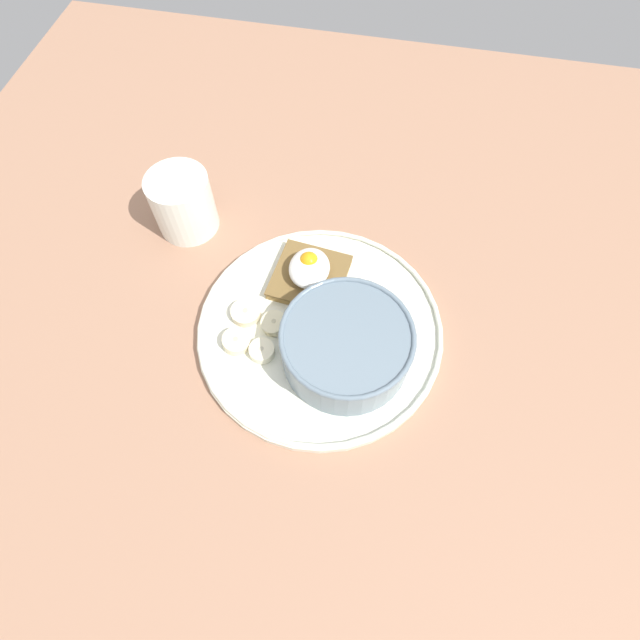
{
  "coord_description": "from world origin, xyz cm",
  "views": [
    {
      "loc": [
        27.17,
        5.51,
        55.25
      ],
      "look_at": [
        0.0,
        0.0,
        5.0
      ],
      "focal_mm": 28.0,
      "sensor_mm": 36.0,
      "label": 1
    }
  ],
  "objects_px": {
    "poached_egg": "(309,267)",
    "banana_slice_front": "(245,315)",
    "toast_slice": "(310,277)",
    "coffee_mug": "(183,203)",
    "banana_slice_left": "(274,323)",
    "banana_slice_right": "(236,341)",
    "oatmeal_bowl": "(346,345)",
    "banana_slice_back": "(262,351)"
  },
  "relations": [
    {
      "from": "poached_egg",
      "to": "banana_slice_left",
      "type": "bearing_deg",
      "value": -20.47
    },
    {
      "from": "poached_egg",
      "to": "banana_slice_left",
      "type": "xyz_separation_m",
      "value": [
        0.07,
        -0.03,
        -0.02
      ]
    },
    {
      "from": "toast_slice",
      "to": "oatmeal_bowl",
      "type": "bearing_deg",
      "value": 33.48
    },
    {
      "from": "banana_slice_front",
      "to": "coffee_mug",
      "type": "relative_size",
      "value": 0.61
    },
    {
      "from": "toast_slice",
      "to": "banana_slice_front",
      "type": "bearing_deg",
      "value": -43.49
    },
    {
      "from": "coffee_mug",
      "to": "oatmeal_bowl",
      "type": "bearing_deg",
      "value": 57.09
    },
    {
      "from": "banana_slice_left",
      "to": "banana_slice_back",
      "type": "distance_m",
      "value": 0.04
    },
    {
      "from": "toast_slice",
      "to": "banana_slice_front",
      "type": "distance_m",
      "value": 0.09
    },
    {
      "from": "banana_slice_front",
      "to": "banana_slice_right",
      "type": "distance_m",
      "value": 0.04
    },
    {
      "from": "oatmeal_bowl",
      "to": "banana_slice_left",
      "type": "xyz_separation_m",
      "value": [
        -0.02,
        -0.09,
        -0.02
      ]
    },
    {
      "from": "banana_slice_left",
      "to": "banana_slice_right",
      "type": "bearing_deg",
      "value": -49.43
    },
    {
      "from": "banana_slice_front",
      "to": "coffee_mug",
      "type": "distance_m",
      "value": 0.18
    },
    {
      "from": "poached_egg",
      "to": "banana_slice_front",
      "type": "bearing_deg",
      "value": -43.13
    },
    {
      "from": "toast_slice",
      "to": "banana_slice_back",
      "type": "xyz_separation_m",
      "value": [
        0.11,
        -0.03,
        -0.0
      ]
    },
    {
      "from": "oatmeal_bowl",
      "to": "toast_slice",
      "type": "xyz_separation_m",
      "value": [
        -0.09,
        -0.06,
        -0.02
      ]
    },
    {
      "from": "toast_slice",
      "to": "banana_slice_back",
      "type": "distance_m",
      "value": 0.11
    },
    {
      "from": "poached_egg",
      "to": "banana_slice_front",
      "type": "relative_size",
      "value": 1.14
    },
    {
      "from": "toast_slice",
      "to": "coffee_mug",
      "type": "height_order",
      "value": "coffee_mug"
    },
    {
      "from": "banana_slice_right",
      "to": "banana_slice_back",
      "type": "bearing_deg",
      "value": 79.79
    },
    {
      "from": "toast_slice",
      "to": "banana_slice_left",
      "type": "distance_m",
      "value": 0.08
    },
    {
      "from": "toast_slice",
      "to": "poached_egg",
      "type": "distance_m",
      "value": 0.02
    },
    {
      "from": "banana_slice_front",
      "to": "banana_slice_left",
      "type": "height_order",
      "value": "banana_slice_left"
    },
    {
      "from": "toast_slice",
      "to": "banana_slice_left",
      "type": "xyz_separation_m",
      "value": [
        0.07,
        -0.03,
        -0.0
      ]
    },
    {
      "from": "toast_slice",
      "to": "poached_egg",
      "type": "height_order",
      "value": "poached_egg"
    },
    {
      "from": "oatmeal_bowl",
      "to": "banana_slice_left",
      "type": "height_order",
      "value": "oatmeal_bowl"
    },
    {
      "from": "toast_slice",
      "to": "poached_egg",
      "type": "bearing_deg",
      "value": -163.81
    },
    {
      "from": "poached_egg",
      "to": "banana_slice_left",
      "type": "relative_size",
      "value": 1.4
    },
    {
      "from": "oatmeal_bowl",
      "to": "coffee_mug",
      "type": "xyz_separation_m",
      "value": [
        -0.16,
        -0.24,
        0.0
      ]
    },
    {
      "from": "banana_slice_back",
      "to": "coffee_mug",
      "type": "distance_m",
      "value": 0.23
    },
    {
      "from": "poached_egg",
      "to": "coffee_mug",
      "type": "bearing_deg",
      "value": -109.17
    },
    {
      "from": "banana_slice_back",
      "to": "banana_slice_right",
      "type": "relative_size",
      "value": 1.04
    },
    {
      "from": "poached_egg",
      "to": "coffee_mug",
      "type": "relative_size",
      "value": 0.7
    },
    {
      "from": "banana_slice_left",
      "to": "banana_slice_front",
      "type": "bearing_deg",
      "value": -96.91
    },
    {
      "from": "banana_slice_left",
      "to": "banana_slice_back",
      "type": "bearing_deg",
      "value": -7.71
    },
    {
      "from": "toast_slice",
      "to": "banana_slice_back",
      "type": "height_order",
      "value": "same"
    },
    {
      "from": "oatmeal_bowl",
      "to": "toast_slice",
      "type": "bearing_deg",
      "value": -146.52
    },
    {
      "from": "banana_slice_right",
      "to": "oatmeal_bowl",
      "type": "bearing_deg",
      "value": 94.73
    },
    {
      "from": "oatmeal_bowl",
      "to": "coffee_mug",
      "type": "height_order",
      "value": "coffee_mug"
    },
    {
      "from": "toast_slice",
      "to": "coffee_mug",
      "type": "relative_size",
      "value": 1.17
    },
    {
      "from": "banana_slice_left",
      "to": "toast_slice",
      "type": "bearing_deg",
      "value": 159.23
    },
    {
      "from": "poached_egg",
      "to": "banana_slice_left",
      "type": "height_order",
      "value": "poached_egg"
    },
    {
      "from": "toast_slice",
      "to": "banana_slice_left",
      "type": "bearing_deg",
      "value": -20.77
    }
  ]
}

